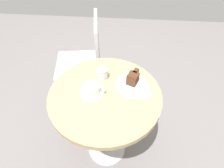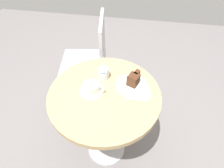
# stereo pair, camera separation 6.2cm
# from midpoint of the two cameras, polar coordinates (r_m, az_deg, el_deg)

# --- Properties ---
(ground_plane) EXTENTS (4.40, 4.40, 0.01)m
(ground_plane) POSITION_cam_midpoint_polar(r_m,az_deg,el_deg) (1.76, -0.47, -17.98)
(ground_plane) COLOR slate
(ground_plane) RESTS_ON ground
(cafe_table) EXTENTS (0.66, 0.66, 0.70)m
(cafe_table) POSITION_cam_midpoint_polar(r_m,az_deg,el_deg) (1.26, -0.63, -6.51)
(cafe_table) COLOR tan
(cafe_table) RESTS_ON ground
(saucer) EXTENTS (0.14, 0.14, 0.01)m
(saucer) POSITION_cam_midpoint_polar(r_m,az_deg,el_deg) (1.17, -4.31, -2.00)
(saucer) COLOR silver
(saucer) RESTS_ON cafe_table
(coffee_cup) EXTENTS (0.13, 0.09, 0.06)m
(coffee_cup) POSITION_cam_midpoint_polar(r_m,az_deg,el_deg) (1.15, -4.27, -0.99)
(coffee_cup) COLOR silver
(coffee_cup) RESTS_ON saucer
(teaspoon) EXTENTS (0.02, 0.09, 0.00)m
(teaspoon) POSITION_cam_midpoint_polar(r_m,az_deg,el_deg) (1.15, -2.70, -2.61)
(teaspoon) COLOR #B7B7BC
(teaspoon) RESTS_ON saucer
(cake_plate) EXTENTS (0.19, 0.19, 0.01)m
(cake_plate) POSITION_cam_midpoint_polar(r_m,az_deg,el_deg) (1.21, 7.14, -0.41)
(cake_plate) COLOR silver
(cake_plate) RESTS_ON cafe_table
(cake_slice) EXTENTS (0.08, 0.10, 0.08)m
(cake_slice) POSITION_cam_midpoint_polar(r_m,az_deg,el_deg) (1.19, 7.73, 1.33)
(cake_slice) COLOR #381E14
(cake_slice) RESTS_ON cake_plate
(fork) EXTENTS (0.11, 0.09, 0.00)m
(fork) POSITION_cam_midpoint_polar(r_m,az_deg,el_deg) (1.23, 7.60, 1.27)
(fork) COLOR #B7B7BC
(fork) RESTS_ON cake_plate
(napkin) EXTENTS (0.17, 0.15, 0.00)m
(napkin) POSITION_cam_midpoint_polar(r_m,az_deg,el_deg) (1.18, 8.91, -2.16)
(napkin) COLOR beige
(napkin) RESTS_ON cafe_table
(cafe_chair) EXTENTS (0.43, 0.43, 0.86)m
(cafe_chair) POSITION_cam_midpoint_polar(r_m,az_deg,el_deg) (1.72, -4.63, 7.79)
(cafe_chair) COLOR #BCBCC1
(cafe_chair) RESTS_ON ground
(sugar_pot) EXTENTS (0.07, 0.07, 0.08)m
(sugar_pot) POSITION_cam_midpoint_polar(r_m,az_deg,el_deg) (1.23, -1.01, 3.17)
(sugar_pot) COLOR silver
(sugar_pot) RESTS_ON cafe_table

